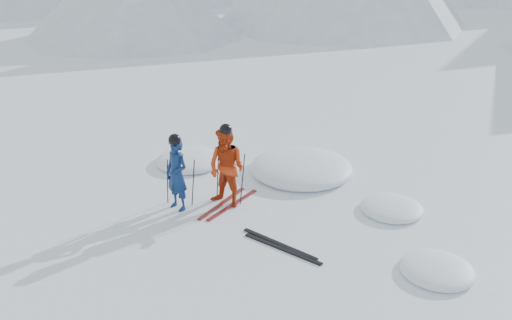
# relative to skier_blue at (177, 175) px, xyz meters

# --- Properties ---
(ground) EXTENTS (160.00, 160.00, 0.00)m
(ground) POSITION_rel_skier_blue_xyz_m (3.21, 0.02, -0.79)
(ground) COLOR white
(ground) RESTS_ON ground
(skier_blue) EXTENTS (0.68, 0.58, 1.58)m
(skier_blue) POSITION_rel_skier_blue_xyz_m (0.00, 0.00, 0.00)
(skier_blue) COLOR navy
(skier_blue) RESTS_ON ground
(skier_red) EXTENTS (0.99, 0.86, 1.74)m
(skier_red) POSITION_rel_skier_blue_xyz_m (0.93, 0.46, 0.08)
(skier_red) COLOR #BC330F
(skier_red) RESTS_ON ground
(pole_blue_left) EXTENTS (0.11, 0.08, 1.05)m
(pole_blue_left) POSITION_rel_skier_blue_xyz_m (-0.30, 0.15, -0.26)
(pole_blue_left) COLOR black
(pole_blue_left) RESTS_ON ground
(pole_blue_right) EXTENTS (0.11, 0.07, 1.05)m
(pole_blue_right) POSITION_rel_skier_blue_xyz_m (0.25, 0.25, -0.26)
(pole_blue_right) COLOR black
(pole_blue_right) RESTS_ON ground
(pole_red_left) EXTENTS (0.12, 0.09, 1.15)m
(pole_red_left) POSITION_rel_skier_blue_xyz_m (0.63, 0.71, -0.21)
(pole_red_left) COLOR black
(pole_red_left) RESTS_ON ground
(pole_red_right) EXTENTS (0.12, 0.08, 1.15)m
(pole_red_right) POSITION_rel_skier_blue_xyz_m (1.23, 0.61, -0.21)
(pole_red_right) COLOR black
(pole_red_right) RESTS_ON ground
(ski_worn_left) EXTENTS (0.49, 1.67, 0.03)m
(ski_worn_left) POSITION_rel_skier_blue_xyz_m (0.81, 0.46, -0.77)
(ski_worn_left) COLOR black
(ski_worn_left) RESTS_ON ground
(ski_worn_right) EXTENTS (0.60, 1.65, 0.03)m
(ski_worn_right) POSITION_rel_skier_blue_xyz_m (1.05, 0.46, -0.77)
(ski_worn_right) COLOR black
(ski_worn_right) RESTS_ON ground
(ski_loose_a) EXTENTS (1.61, 0.73, 0.03)m
(ski_loose_a) POSITION_rel_skier_blue_xyz_m (2.42, -0.78, -0.77)
(ski_loose_a) COLOR black
(ski_loose_a) RESTS_ON ground
(ski_loose_b) EXTENTS (1.62, 0.68, 0.03)m
(ski_loose_b) POSITION_rel_skier_blue_xyz_m (2.52, -0.93, -0.77)
(ski_loose_b) COLOR black
(ski_loose_b) RESTS_ON ground
(snow_lumps) EXTENTS (7.49, 5.36, 0.55)m
(snow_lumps) POSITION_rel_skier_blue_xyz_m (2.00, 2.12, -0.79)
(snow_lumps) COLOR white
(snow_lumps) RESTS_ON ground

